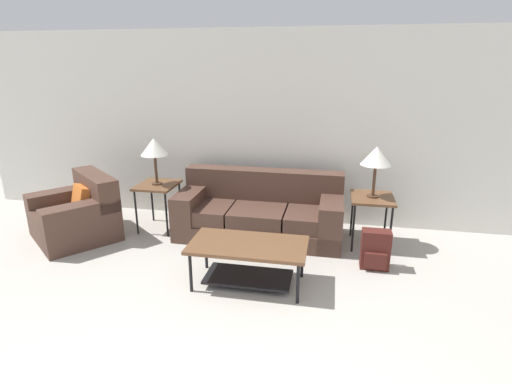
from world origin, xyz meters
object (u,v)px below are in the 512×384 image
at_px(armchair, 77,216).
at_px(side_table_right, 372,202).
at_px(coffee_table, 248,254).
at_px(table_lamp_left, 154,147).
at_px(side_table_left, 157,189).
at_px(backpack, 375,250).
at_px(couch, 260,214).
at_px(table_lamp_right, 376,157).

relative_size(armchair, side_table_right, 2.13).
bearing_deg(coffee_table, table_lamp_left, 141.22).
bearing_deg(side_table_left, coffee_table, -38.78).
height_order(side_table_left, backpack, side_table_left).
relative_size(side_table_right, backpack, 1.42).
height_order(armchair, side_table_left, armchair).
bearing_deg(side_table_left, couch, 1.50).
distance_m(coffee_table, backpack, 1.43).
relative_size(side_table_left, table_lamp_right, 1.02).
height_order(couch, backpack, couch).
relative_size(couch, table_lamp_right, 3.42).
bearing_deg(side_table_left, backpack, -12.31).
bearing_deg(table_lamp_left, side_table_left, 97.13).
distance_m(armchair, table_lamp_right, 3.80).
bearing_deg(side_table_right, table_lamp_right, -97.13).
height_order(side_table_right, table_lamp_right, table_lamp_right).
relative_size(couch, table_lamp_left, 3.42).
bearing_deg(coffee_table, table_lamp_right, 43.29).
distance_m(armchair, backpack, 3.70).
bearing_deg(table_lamp_right, couch, 178.50).
distance_m(armchair, coffee_table, 2.52).
xyz_separation_m(side_table_right, table_lamp_left, (-2.77, -0.00, 0.56)).
bearing_deg(table_lamp_left, couch, 1.50).
relative_size(table_lamp_left, backpack, 1.39).
distance_m(side_table_right, table_lamp_left, 2.83).
xyz_separation_m(side_table_left, table_lamp_right, (2.77, -0.00, 0.56)).
height_order(table_lamp_left, table_lamp_right, same).
bearing_deg(side_table_left, armchair, -152.89).
xyz_separation_m(table_lamp_left, table_lamp_right, (2.77, 0.00, 0.00)).
bearing_deg(side_table_left, table_lamp_left, -82.87).
bearing_deg(couch, backpack, -24.69).
bearing_deg(couch, side_table_right, -1.50).
relative_size(coffee_table, backpack, 2.65).
distance_m(couch, table_lamp_right, 1.61).
bearing_deg(couch, table_lamp_left, -178.50).
height_order(couch, armchair, couch).
xyz_separation_m(armchair, table_lamp_left, (0.91, 0.47, 0.83)).
distance_m(couch, backpack, 1.54).
height_order(armchair, table_lamp_left, table_lamp_left).
xyz_separation_m(couch, side_table_right, (1.38, -0.04, 0.27)).
xyz_separation_m(table_lamp_right, backpack, (0.02, -0.61, -0.91)).
bearing_deg(side_table_right, coffee_table, -136.71).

